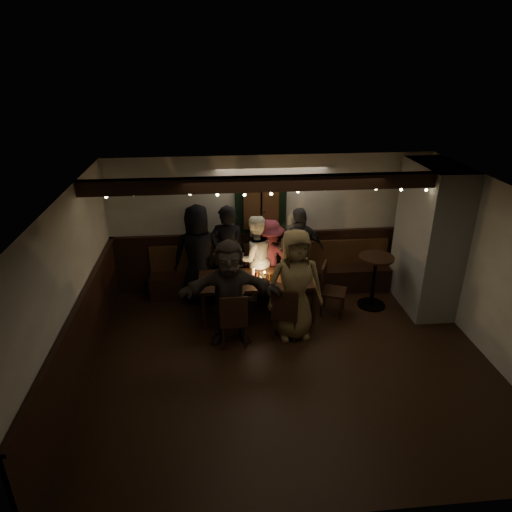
{
  "coord_description": "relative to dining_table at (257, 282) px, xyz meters",
  "views": [
    {
      "loc": [
        -1.06,
        -5.53,
        4.28
      ],
      "look_at": [
        -0.37,
        1.6,
        1.05
      ],
      "focal_mm": 32.0,
      "sensor_mm": 36.0,
      "label": 1
    }
  ],
  "objects": [
    {
      "name": "person_d",
      "position": [
        0.3,
        0.72,
        0.1
      ],
      "size": [
        1.04,
        0.68,
        1.51
      ],
      "primitive_type": "imported",
      "rotation": [
        0.0,
        0.0,
        3.01
      ],
      "color": "maroon",
      "rests_on": "ground"
    },
    {
      "name": "chair_near_right",
      "position": [
        0.37,
        -0.79,
        -0.13
      ],
      "size": [
        0.52,
        0.52,
        0.93
      ],
      "color": "black",
      "rests_on": "ground"
    },
    {
      "name": "person_b",
      "position": [
        -0.47,
        0.68,
        0.26
      ],
      "size": [
        0.73,
        0.53,
        1.83
      ],
      "primitive_type": "imported",
      "rotation": [
        0.0,
        0.0,
        2.99
      ],
      "color": "black",
      "rests_on": "ground"
    },
    {
      "name": "person_e",
      "position": [
        0.86,
        0.71,
        0.21
      ],
      "size": [
        1.08,
        0.66,
        1.72
      ],
      "primitive_type": "imported",
      "rotation": [
        0.0,
        0.0,
        3.4
      ],
      "color": "#2E2E30",
      "rests_on": "ground"
    },
    {
      "name": "chair_end",
      "position": [
        1.26,
        -0.04,
        -0.13
      ],
      "size": [
        0.55,
        0.55,
        0.93
      ],
      "color": "black",
      "rests_on": "ground"
    },
    {
      "name": "person_a",
      "position": [
        -1.0,
        0.64,
        0.27
      ],
      "size": [
        0.94,
        0.65,
        1.85
      ],
      "primitive_type": "imported",
      "rotation": [
        0.0,
        0.0,
        3.21
      ],
      "color": "black",
      "rests_on": "ground"
    },
    {
      "name": "high_top",
      "position": [
        2.12,
        0.12,
        -0.03
      ],
      "size": [
        0.62,
        0.62,
        0.98
      ],
      "color": "black",
      "rests_on": "ground"
    },
    {
      "name": "room",
      "position": [
        1.44,
        0.02,
        0.42
      ],
      "size": [
        6.02,
        5.01,
        2.62
      ],
      "color": "black",
      "rests_on": "ground"
    },
    {
      "name": "person_c",
      "position": [
        0.02,
        0.63,
        0.16
      ],
      "size": [
        0.93,
        0.81,
        1.64
      ],
      "primitive_type": "imported",
      "rotation": [
        0.0,
        0.0,
        3.42
      ],
      "color": "white",
      "rests_on": "ground"
    },
    {
      "name": "chair_near_left",
      "position": [
        -0.45,
        -0.91,
        -0.12
      ],
      "size": [
        0.43,
        0.43,
        0.94
      ],
      "color": "black",
      "rests_on": "ground"
    },
    {
      "name": "dining_table",
      "position": [
        0.0,
        0.0,
        0.0
      ],
      "size": [
        2.0,
        0.86,
        0.87
      ],
      "color": "black",
      "rests_on": "ground"
    },
    {
      "name": "person_g",
      "position": [
        0.53,
        -0.67,
        0.27
      ],
      "size": [
        0.94,
        0.66,
        1.84
      ],
      "primitive_type": "imported",
      "rotation": [
        0.0,
        0.0,
        0.08
      ],
      "color": "brown",
      "rests_on": "ground"
    },
    {
      "name": "person_f",
      "position": [
        -0.5,
        -0.72,
        0.21
      ],
      "size": [
        1.62,
        0.56,
        1.73
      ],
      "primitive_type": "imported",
      "rotation": [
        0.0,
        0.0,
        -0.03
      ],
      "color": "#312823",
      "rests_on": "ground"
    }
  ]
}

